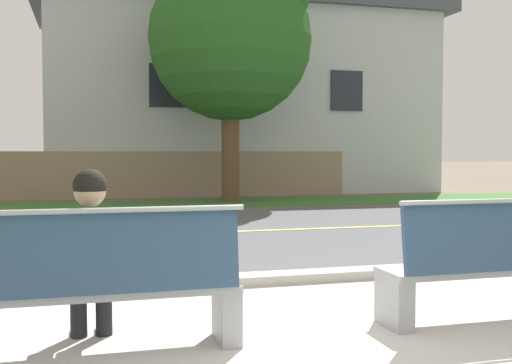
{
  "coord_description": "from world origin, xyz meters",
  "views": [
    {
      "loc": [
        -1.6,
        -3.66,
        1.36
      ],
      "look_at": [
        0.38,
        3.56,
        1.0
      ],
      "focal_mm": 42.97,
      "sensor_mm": 36.0,
      "label": 1
    }
  ],
  "objects_px": {
    "shade_tree_left": "(236,27)",
    "seated_person_grey": "(91,252)",
    "bench_right": "(499,266)",
    "bench_left": "(99,288)"
  },
  "relations": [
    {
      "from": "bench_left",
      "to": "bench_right",
      "type": "distance_m",
      "value": 3.08
    },
    {
      "from": "seated_person_grey",
      "to": "bench_left",
      "type": "bearing_deg",
      "value": -73.82
    },
    {
      "from": "bench_left",
      "to": "seated_person_grey",
      "type": "distance_m",
      "value": 0.28
    },
    {
      "from": "seated_person_grey",
      "to": "shade_tree_left",
      "type": "relative_size",
      "value": 0.17
    },
    {
      "from": "bench_left",
      "to": "shade_tree_left",
      "type": "height_order",
      "value": "shade_tree_left"
    },
    {
      "from": "shade_tree_left",
      "to": "seated_person_grey",
      "type": "bearing_deg",
      "value": -108.05
    },
    {
      "from": "bench_left",
      "to": "shade_tree_left",
      "type": "distance_m",
      "value": 13.48
    },
    {
      "from": "shade_tree_left",
      "to": "bench_right",
      "type": "bearing_deg",
      "value": -93.65
    },
    {
      "from": "seated_person_grey",
      "to": "bench_right",
      "type": "bearing_deg",
      "value": -3.13
    },
    {
      "from": "bench_right",
      "to": "seated_person_grey",
      "type": "bearing_deg",
      "value": 176.87
    }
  ]
}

